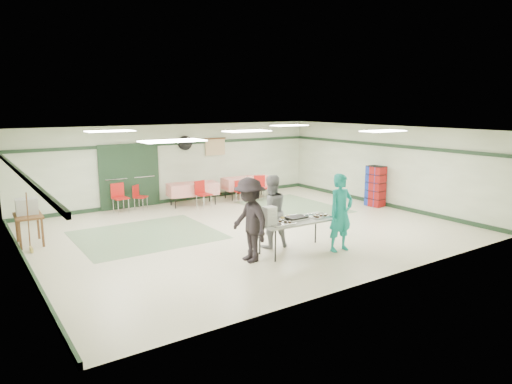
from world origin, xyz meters
TOP-DOWN VIEW (x-y plane):
  - floor at (0.00, 0.00)m, footprint 11.00×11.00m
  - ceiling at (0.00, 0.00)m, footprint 11.00×11.00m
  - wall_back at (0.00, 4.50)m, footprint 11.00×0.00m
  - wall_front at (0.00, -4.50)m, footprint 11.00×0.00m
  - wall_left at (-5.50, 0.00)m, footprint 0.00×9.00m
  - wall_right at (5.50, 0.00)m, footprint 0.00×9.00m
  - trim_back at (0.00, 4.47)m, footprint 11.00×0.06m
  - baseboard_back at (0.00, 4.47)m, footprint 11.00×0.06m
  - trim_left at (-5.47, 0.00)m, footprint 0.06×9.00m
  - baseboard_left at (-5.47, 0.00)m, footprint 0.06×9.00m
  - trim_right at (5.47, 0.00)m, footprint 0.06×9.00m
  - baseboard_right at (5.47, 0.00)m, footprint 0.06×9.00m
  - green_patch_a at (-2.50, 1.00)m, footprint 3.50×3.00m
  - green_patch_b at (2.80, 1.50)m, footprint 2.50×3.50m
  - double_door_left at (-2.20, 4.44)m, footprint 0.90×0.06m
  - double_door_right at (-1.25, 4.44)m, footprint 0.90×0.06m
  - door_frame at (-1.73, 4.42)m, footprint 2.00×0.03m
  - wall_fan at (0.30, 4.44)m, footprint 0.50×0.10m
  - scroll_banner at (1.50, 4.44)m, footprint 0.80×0.02m
  - serving_table at (-0.10, -2.27)m, footprint 1.92×0.82m
  - sheet_tray_right at (0.52, -2.35)m, footprint 0.58×0.45m
  - sheet_tray_mid at (-0.17, -2.18)m, footprint 0.65×0.50m
  - sheet_tray_left at (-0.67, -2.39)m, footprint 0.54×0.42m
  - baking_pan at (-0.11, -2.26)m, footprint 0.48×0.31m
  - foam_box_stack at (-0.89, -2.28)m, footprint 0.26×0.24m
  - volunteer_teal at (0.79, -2.76)m, footprint 0.68×0.46m
  - volunteer_grey at (-0.40, -1.64)m, footprint 0.96×0.82m
  - volunteer_dark at (-1.36, -2.20)m, footprint 0.73×1.22m
  - dining_table_a at (2.36, 3.63)m, footprint 1.86×0.99m
  - dining_table_b at (0.16, 3.63)m, footprint 1.76×0.98m
  - chair_a at (2.53, 3.06)m, footprint 0.53×0.53m
  - chair_b at (1.71, 3.05)m, footprint 0.36×0.37m
  - chair_c at (3.03, 3.05)m, footprint 0.48×0.48m
  - chair_d at (0.20, 3.06)m, footprint 0.51×0.51m
  - chair_loose_a at (-1.60, 4.06)m, footprint 0.52×0.52m
  - chair_loose_b at (-2.27, 3.92)m, footprint 0.49×0.49m
  - crate_stack_blue_a at (5.15, 0.01)m, footprint 0.44×0.44m
  - crate_stack_red at (5.15, -0.05)m, footprint 0.47×0.47m
  - crate_stack_blue_b at (5.15, 0.11)m, footprint 0.42×0.42m
  - printer_table at (-5.15, 1.83)m, footprint 0.64×0.96m
  - office_printer at (-5.15, 1.93)m, footprint 0.50×0.44m
  - broom at (-5.23, 1.22)m, footprint 0.05×0.23m

SIDE VIEW (x-z plane):
  - floor at x=0.00m, z-range 0.00..0.00m
  - green_patch_a at x=-2.50m, z-range 0.00..0.01m
  - green_patch_b at x=2.80m, z-range 0.00..0.01m
  - baseboard_back at x=0.00m, z-range 0.00..0.12m
  - baseboard_left at x=-5.47m, z-range 0.00..0.12m
  - baseboard_right at x=5.47m, z-range 0.00..0.12m
  - chair_b at x=1.71m, z-range 0.08..0.86m
  - chair_c at x=3.03m, z-range 0.09..0.87m
  - chair_loose_a at x=-1.60m, z-range 0.09..0.88m
  - chair_a at x=2.53m, z-range 0.10..0.97m
  - chair_d at x=0.20m, z-range 0.10..1.01m
  - dining_table_b at x=0.16m, z-range 0.19..0.95m
  - dining_table_a at x=2.36m, z-range 0.19..0.95m
  - chair_loose_b at x=-2.27m, z-range 0.11..1.04m
  - printer_table at x=-5.15m, z-range 0.27..1.02m
  - crate_stack_blue_a at x=5.15m, z-range 0.00..1.34m
  - crate_stack_blue_b at x=5.15m, z-range 0.00..1.36m
  - crate_stack_red at x=5.15m, z-range 0.00..1.37m
  - serving_table at x=-0.10m, z-range 0.34..1.10m
  - broom at x=-5.23m, z-range 0.03..1.42m
  - sheet_tray_right at x=0.52m, z-range 0.76..0.78m
  - sheet_tray_mid at x=-0.17m, z-range 0.76..0.78m
  - sheet_tray_left at x=-0.67m, z-range 0.76..0.78m
  - baking_pan at x=-0.11m, z-range 0.76..0.84m
  - volunteer_grey at x=-0.40m, z-range 0.00..1.75m
  - volunteer_teal at x=0.79m, z-range 0.00..1.82m
  - volunteer_dark at x=-1.36m, z-range 0.00..1.85m
  - office_printer at x=-5.15m, z-range 0.75..1.12m
  - foam_box_stack at x=-0.89m, z-range 0.76..1.17m
  - double_door_left at x=-2.20m, z-range 0.00..2.10m
  - double_door_right at x=-1.25m, z-range 0.00..2.10m
  - door_frame at x=-1.73m, z-range -0.02..2.12m
  - wall_back at x=0.00m, z-range -4.15..6.85m
  - wall_front at x=0.00m, z-range -4.15..6.85m
  - wall_left at x=-5.50m, z-range -3.15..5.85m
  - wall_right at x=5.50m, z-range -3.15..5.85m
  - scroll_banner at x=1.50m, z-range 1.55..2.15m
  - trim_back at x=0.00m, z-range 2.00..2.10m
  - trim_left at x=-5.47m, z-range 2.00..2.10m
  - trim_right at x=5.47m, z-range 2.00..2.10m
  - wall_fan at x=0.30m, z-range 1.80..2.30m
  - ceiling at x=0.00m, z-range 2.70..2.70m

